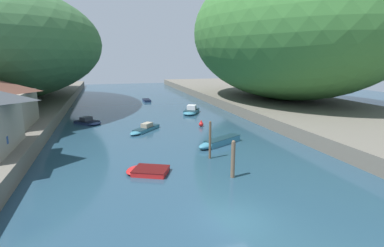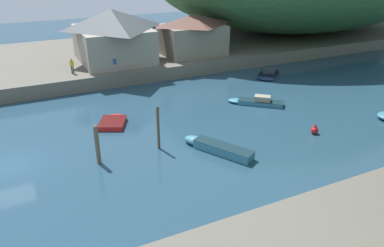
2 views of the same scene
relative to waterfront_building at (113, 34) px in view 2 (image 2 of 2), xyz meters
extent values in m
plane|color=#234256|center=(19.20, 17.10, -4.76)|extent=(130.00, 130.00, 0.00)
cube|color=#666056|center=(-5.05, 17.10, -3.99)|extent=(22.00, 120.00, 1.55)
cube|color=gray|center=(0.00, 0.00, -1.19)|extent=(9.64, 8.18, 4.05)
pyramid|color=#3D4247|center=(0.00, 0.00, 1.91)|extent=(10.41, 8.83, 2.15)
cube|color=gray|center=(1.34, 10.15, -1.31)|extent=(5.79, 7.70, 3.81)
pyramid|color=brown|center=(1.34, 10.15, 1.26)|extent=(6.26, 8.32, 1.32)
cube|color=teal|center=(24.17, 1.62, -4.43)|extent=(4.69, 3.26, 0.65)
ellipsoid|color=teal|center=(22.10, 0.49, -4.43)|extent=(2.59, 2.09, 0.65)
cube|color=#132A33|center=(24.17, 1.62, -4.09)|extent=(4.78, 3.33, 0.03)
cube|color=navy|center=(9.69, 16.44, -4.58)|extent=(3.59, 3.63, 0.36)
ellipsoid|color=navy|center=(10.75, 15.33, -4.58)|extent=(2.46, 2.45, 0.36)
cube|color=black|center=(9.69, 16.44, -4.39)|extent=(3.67, 3.70, 0.03)
cube|color=#333842|center=(9.63, 16.51, -4.11)|extent=(1.77, 1.76, 0.58)
cube|color=teal|center=(17.17, 9.98, -4.56)|extent=(3.79, 4.13, 0.40)
ellipsoid|color=teal|center=(15.76, 8.33, -4.56)|extent=(2.33, 2.44, 0.40)
cube|color=#132A33|center=(17.17, 9.98, -4.34)|extent=(3.86, 4.21, 0.03)
cube|color=#9E937F|center=(17.26, 10.08, -4.08)|extent=(1.66, 1.73, 0.55)
cube|color=red|center=(15.56, -4.56, -4.57)|extent=(3.27, 3.02, 0.39)
ellipsoid|color=red|center=(14.37, -4.00, -4.57)|extent=(2.04, 2.36, 0.39)
cube|color=#450A0A|center=(15.56, -4.56, -4.36)|extent=(3.34, 3.08, 0.03)
cylinder|color=brown|center=(21.51, -7.10, -3.38)|extent=(0.31, 0.31, 2.77)
sphere|color=brown|center=(21.51, -7.10, -1.93)|extent=(0.28, 0.28, 0.28)
cylinder|color=brown|center=(21.30, -2.42, -3.07)|extent=(0.22, 0.22, 3.37)
sphere|color=brown|center=(21.30, -2.42, -1.34)|extent=(0.20, 0.20, 0.20)
sphere|color=red|center=(24.54, 10.20, -4.45)|extent=(0.62, 0.62, 0.62)
cone|color=red|center=(24.54, 10.20, -3.99)|extent=(0.31, 0.31, 0.31)
cylinder|color=#282D3D|center=(3.49, -5.78, -2.79)|extent=(0.13, 0.13, 0.85)
cylinder|color=#282D3D|center=(3.45, -5.61, -2.79)|extent=(0.13, 0.13, 0.85)
cube|color=gold|center=(3.47, -5.70, -2.05)|extent=(0.30, 0.42, 0.62)
sphere|color=#9E7051|center=(3.47, -5.70, -1.63)|extent=(0.22, 0.22, 0.22)
cylinder|color=#282D3D|center=(4.72, -1.34, -2.79)|extent=(0.13, 0.13, 0.85)
cylinder|color=#282D3D|center=(4.73, -1.16, -2.79)|extent=(0.13, 0.13, 0.85)
cube|color=navy|center=(4.72, -1.25, -2.05)|extent=(0.23, 0.39, 0.62)
sphere|color=tan|center=(4.72, -1.25, -1.63)|extent=(0.22, 0.22, 0.22)
camera|label=1|loc=(12.46, -27.06, 4.29)|focal=28.00mm
camera|label=2|loc=(45.38, -11.22, 9.00)|focal=35.00mm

